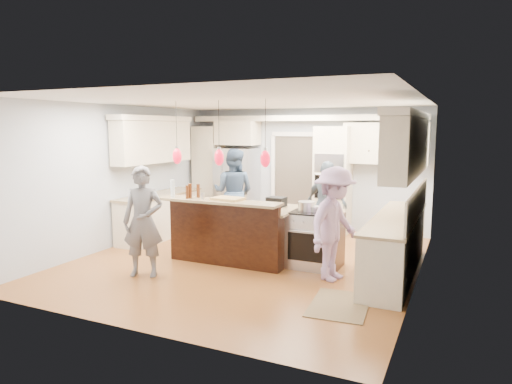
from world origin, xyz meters
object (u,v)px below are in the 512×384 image
refrigerator (237,186)px  person_bar_end (143,221)px  person_far_left (233,192)px  island_range (315,240)px  kitchen_island (237,231)px

refrigerator → person_bar_end: bearing=-83.7°
person_far_left → island_range: bearing=140.1°
refrigerator → island_range: size_ratio=1.96×
refrigerator → person_far_left: (0.45, -1.04, 0.02)m
kitchen_island → person_far_left: person_far_left is taller
kitchen_island → person_bar_end: size_ratio=1.23×
refrigerator → kitchen_island: bearing=-63.1°
refrigerator → person_bar_end: (0.45, -4.02, -0.05)m
refrigerator → kitchen_island: refrigerator is taller
person_bar_end → person_far_left: person_far_left is taller
island_range → kitchen_island: bearing=-176.9°
person_far_left → person_bar_end: bearing=82.8°
kitchen_island → person_bar_end: (-0.86, -1.45, 0.37)m
refrigerator → person_bar_end: size_ratio=1.06×
island_range → person_far_left: 2.73m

